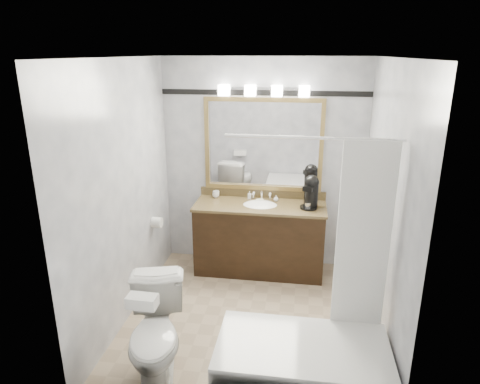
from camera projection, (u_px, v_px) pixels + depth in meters
name	position (u px, v px, depth m)	size (l,w,h in m)	color
room	(249.00, 201.00, 3.90)	(2.42, 2.62, 2.52)	tan
vanity	(260.00, 237.00, 5.11)	(1.53, 0.58, 0.97)	black
mirror	(263.00, 145.00, 5.02)	(1.40, 0.04, 1.10)	#9E8247
vanity_light_bar	(264.00, 90.00, 4.77)	(1.02, 0.14, 0.12)	silver
accent_stripe	(264.00, 93.00, 4.85)	(2.40, 0.01, 0.06)	black
bathtub	(305.00, 362.00, 3.28)	(1.30, 0.75, 1.96)	white
tp_roll	(157.00, 222.00, 4.85)	(0.12, 0.12, 0.11)	white
toilet	(156.00, 335.00, 3.40)	(0.45, 0.78, 0.80)	white
tissue_box	(142.00, 301.00, 3.06)	(0.22, 0.12, 0.09)	white
coffee_maker	(311.00, 191.00, 4.84)	(0.21, 0.24, 0.38)	black
cup_left	(216.00, 195.00, 5.21)	(0.08, 0.08, 0.07)	white
cup_right	(216.00, 194.00, 5.22)	(0.08, 0.08, 0.08)	white
soap_bottle_a	(250.00, 195.00, 5.16)	(0.04, 0.04, 0.09)	white
soap_bottle_b	(276.00, 198.00, 5.08)	(0.06, 0.06, 0.07)	white
soap_bar	(260.00, 200.00, 5.09)	(0.08, 0.05, 0.03)	beige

